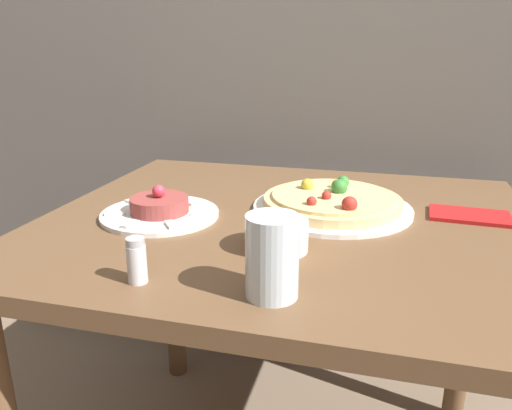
{
  "coord_description": "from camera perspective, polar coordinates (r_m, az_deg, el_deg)",
  "views": [
    {
      "loc": [
        0.19,
        -0.52,
        1.07
      ],
      "look_at": [
        -0.05,
        0.38,
        0.76
      ],
      "focal_mm": 35.0,
      "sensor_mm": 36.0,
      "label": 1
    }
  ],
  "objects": [
    {
      "name": "salt_shaker",
      "position": [
        0.78,
        -13.49,
        -6.19
      ],
      "size": [
        0.03,
        0.03,
        0.07
      ],
      "color": "silver",
      "rests_on": "dining_table"
    },
    {
      "name": "napkin",
      "position": [
        1.13,
        23.23,
        -1.12
      ],
      "size": [
        0.17,
        0.1,
        0.01
      ],
      "color": "red",
      "rests_on": "dining_table"
    },
    {
      "name": "tartare_plate",
      "position": [
        1.06,
        -10.94,
        -0.54
      ],
      "size": [
        0.25,
        0.25,
        0.07
      ],
      "color": "white",
      "rests_on": "dining_table"
    },
    {
      "name": "small_bowl",
      "position": [
        0.87,
        2.44,
        -3.16
      ],
      "size": [
        0.11,
        0.11,
        0.07
      ],
      "color": "silver",
      "rests_on": "dining_table"
    },
    {
      "name": "pizza_plate",
      "position": [
        1.09,
        8.72,
        0.27
      ],
      "size": [
        0.34,
        0.34,
        0.06
      ],
      "color": "white",
      "rests_on": "dining_table"
    },
    {
      "name": "drinking_glass",
      "position": [
        0.71,
        1.85,
        -5.91
      ],
      "size": [
        0.08,
        0.08,
        0.12
      ],
      "color": "silver",
      "rests_on": "dining_table"
    },
    {
      "name": "dining_table",
      "position": [
        1.08,
        3.39,
        -6.9
      ],
      "size": [
        1.0,
        0.86,
        0.72
      ],
      "color": "brown",
      "rests_on": "ground_plane"
    }
  ]
}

